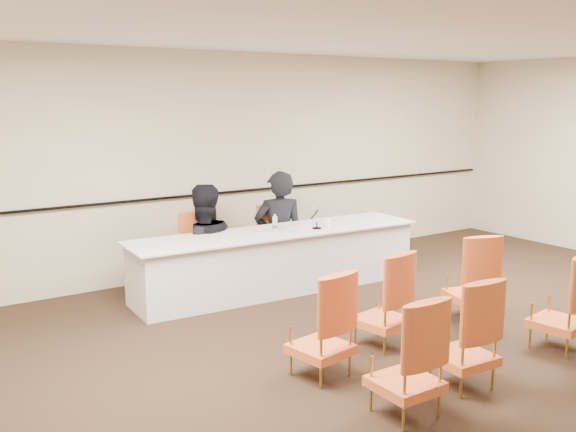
# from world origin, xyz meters

# --- Properties ---
(floor) EXTENTS (10.00, 10.00, 0.00)m
(floor) POSITION_xyz_m (0.00, 0.00, 0.00)
(floor) COLOR black
(floor) RESTS_ON ground
(ceiling) EXTENTS (10.00, 10.00, 0.00)m
(ceiling) POSITION_xyz_m (0.00, 0.00, 3.00)
(ceiling) COLOR white
(ceiling) RESTS_ON ground
(wall_back) EXTENTS (10.00, 0.04, 3.00)m
(wall_back) POSITION_xyz_m (0.00, 4.00, 1.50)
(wall_back) COLOR beige
(wall_back) RESTS_ON ground
(wall_rail) EXTENTS (9.80, 0.04, 0.03)m
(wall_rail) POSITION_xyz_m (0.00, 3.96, 1.10)
(wall_rail) COLOR black
(wall_rail) RESTS_ON wall_back
(panel_table) EXTENTS (3.82, 1.07, 0.76)m
(panel_table) POSITION_xyz_m (-0.11, 2.76, 0.38)
(panel_table) COLOR silver
(panel_table) RESTS_ON ground
(panelist_main) EXTENTS (0.80, 0.67, 1.86)m
(panelist_main) POSITION_xyz_m (0.26, 3.30, 0.50)
(panelist_main) COLOR black
(panelist_main) RESTS_ON ground
(panelist_main_chair) EXTENTS (0.53, 0.53, 0.95)m
(panelist_main_chair) POSITION_xyz_m (0.26, 3.30, 0.47)
(panelist_main_chair) COLOR #D05C25
(panelist_main_chair) RESTS_ON ground
(panelist_second) EXTENTS (1.01, 0.84, 1.85)m
(panelist_second) POSITION_xyz_m (-0.85, 3.36, 0.40)
(panelist_second) COLOR black
(panelist_second) RESTS_ON ground
(panelist_second_chair) EXTENTS (0.53, 0.53, 0.95)m
(panelist_second_chair) POSITION_xyz_m (-0.85, 3.36, 0.47)
(panelist_second_chair) COLOR #D05C25
(panelist_second_chair) RESTS_ON ground
(papers) EXTENTS (0.36, 0.32, 0.00)m
(papers) POSITION_xyz_m (0.22, 2.72, 0.76)
(papers) COLOR white
(papers) RESTS_ON panel_table
(microphone) EXTENTS (0.14, 0.22, 0.28)m
(microphone) POSITION_xyz_m (0.36, 2.58, 0.90)
(microphone) COLOR black
(microphone) RESTS_ON panel_table
(water_bottle) EXTENTS (0.09, 0.09, 0.21)m
(water_bottle) POSITION_xyz_m (-0.15, 2.76, 0.86)
(water_bottle) COLOR #167D7A
(water_bottle) RESTS_ON panel_table
(drinking_glass) EXTENTS (0.07, 0.07, 0.10)m
(drinking_glass) POSITION_xyz_m (0.09, 2.61, 0.81)
(drinking_glass) COLOR silver
(drinking_glass) RESTS_ON panel_table
(coffee_cup) EXTENTS (0.09, 0.09, 0.12)m
(coffee_cup) POSITION_xyz_m (0.51, 2.57, 0.82)
(coffee_cup) COLOR white
(coffee_cup) RESTS_ON panel_table
(aud_chair_front_left) EXTENTS (0.57, 0.57, 0.95)m
(aud_chair_front_left) POSITION_xyz_m (-1.20, 0.42, 0.47)
(aud_chair_front_left) COLOR #D05C25
(aud_chair_front_left) RESTS_ON ground
(aud_chair_front_mid) EXTENTS (0.57, 0.57, 0.95)m
(aud_chair_front_mid) POSITION_xyz_m (-0.29, 0.64, 0.47)
(aud_chair_front_mid) COLOR #D05C25
(aud_chair_front_mid) RESTS_ON ground
(aud_chair_front_right) EXTENTS (0.63, 0.63, 0.95)m
(aud_chair_front_right) POSITION_xyz_m (1.07, 0.71, 0.47)
(aud_chair_front_right) COLOR #D05C25
(aud_chair_front_right) RESTS_ON ground
(aud_chair_back_left) EXTENTS (0.51, 0.51, 0.95)m
(aud_chair_back_left) POSITION_xyz_m (-1.08, -0.49, 0.47)
(aud_chair_back_left) COLOR #D05C25
(aud_chair_back_left) RESTS_ON ground
(aud_chair_back_mid) EXTENTS (0.54, 0.54, 0.95)m
(aud_chair_back_mid) POSITION_xyz_m (-0.34, -0.39, 0.47)
(aud_chair_back_mid) COLOR #D05C25
(aud_chair_back_mid) RESTS_ON ground
(aud_chair_back_right) EXTENTS (0.57, 0.57, 0.95)m
(aud_chair_back_right) POSITION_xyz_m (1.08, -0.35, 0.47)
(aud_chair_back_right) COLOR #D05C25
(aud_chair_back_right) RESTS_ON ground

